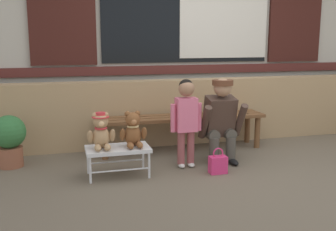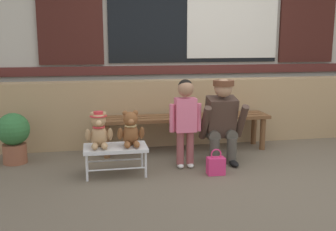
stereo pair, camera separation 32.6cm
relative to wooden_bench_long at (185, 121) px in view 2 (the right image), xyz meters
name	(u,v)px [view 2 (the right image)]	position (x,y,z in m)	size (l,w,h in m)	color
ground_plane	(239,177)	(0.32, -1.06, -0.37)	(60.00, 60.00, 0.00)	brown
brick_low_wall	(202,111)	(0.32, 0.37, 0.05)	(8.10, 0.25, 0.85)	tan
shop_facade	(194,3)	(0.32, 0.88, 1.49)	(8.26, 0.26, 3.72)	#B7B2A3
wooden_bench_long	(185,121)	(0.00, 0.00, 0.00)	(2.10, 0.40, 0.44)	brown
small_display_bench	(115,149)	(-0.90, -0.75, -0.11)	(0.64, 0.36, 0.30)	silver
teddy_bear_with_hat	(99,130)	(-1.06, -0.75, 0.10)	(0.28, 0.27, 0.36)	tan
teddy_bear_plain	(131,130)	(-0.74, -0.75, 0.09)	(0.28, 0.26, 0.36)	brown
child_standing	(185,114)	(-0.15, -0.65, 0.22)	(0.35, 0.18, 0.96)	#994C4C
adult_crouching	(222,121)	(0.29, -0.55, 0.11)	(0.50, 0.49, 0.95)	#4C473D
handbag_on_ground	(216,165)	(0.11, -0.94, -0.28)	(0.18, 0.11, 0.27)	#E53370
potted_plant	(14,135)	(-1.99, -0.15, -0.05)	(0.36, 0.36, 0.57)	brown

